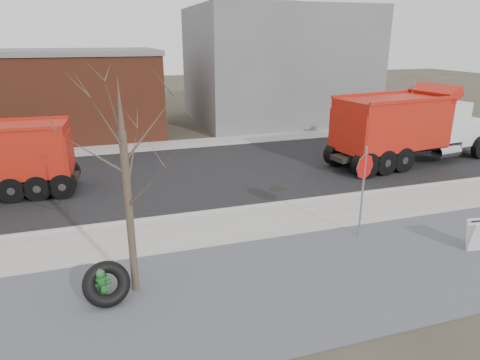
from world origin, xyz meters
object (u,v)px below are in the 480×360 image
object	(u,v)px
fire_hydrant	(101,286)
stop_sign	(364,177)
truck_tire	(107,284)
sandwich_board	(480,235)
dump_truck_red_a	(410,125)

from	to	relation	value
fire_hydrant	stop_sign	xyz separation A→B (m)	(7.74, 1.14, 1.58)
truck_tire	sandwich_board	bearing A→B (deg)	-3.92
fire_hydrant	stop_sign	bearing A→B (deg)	-8.77
truck_tire	stop_sign	distance (m)	7.86
truck_tire	dump_truck_red_a	xyz separation A→B (m)	(14.51, 7.78, 1.42)
sandwich_board	dump_truck_red_a	xyz separation A→B (m)	(4.16, 8.49, 1.39)
stop_sign	dump_truck_red_a	bearing A→B (deg)	44.73
stop_sign	dump_truck_red_a	size ratio (longest dim) A/B	0.31
sandwich_board	truck_tire	bearing A→B (deg)	-173.75
fire_hydrant	dump_truck_red_a	size ratio (longest dim) A/B	0.09
truck_tire	sandwich_board	xyz separation A→B (m)	(10.35, -0.71, 0.03)
fire_hydrant	dump_truck_red_a	xyz separation A→B (m)	(14.63, 7.67, 1.51)
fire_hydrant	dump_truck_red_a	distance (m)	16.59
sandwich_board	dump_truck_red_a	size ratio (longest dim) A/B	0.10
stop_sign	dump_truck_red_a	xyz separation A→B (m)	(6.90, 6.53, -0.07)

